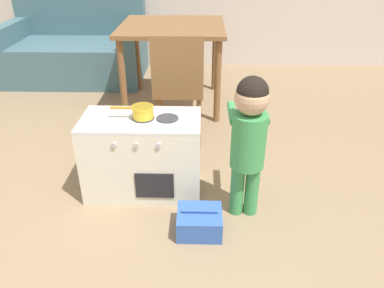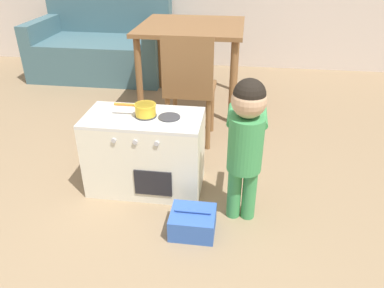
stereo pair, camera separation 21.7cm
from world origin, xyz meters
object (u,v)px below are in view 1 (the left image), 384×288
Objects in this scene: dining_table at (172,37)px; couch at (78,51)px; toy_pot at (142,111)px; dining_chair_near at (178,87)px; child_figure at (249,131)px; toy_basket at (199,222)px; play_kitchen at (143,155)px.

couch is at bearing 145.31° from dining_table.
dining_table is (0.08, 1.42, 0.10)m from toy_pot.
dining_chair_near is at bearing -52.05° from couch.
toy_pot is 0.29× the size of dining_chair_near.
couch is (-1.14, 0.79, -0.35)m from dining_table.
child_figure is 2.96m from couch.
child_figure is 3.43× the size of toy_basket.
toy_pot is 0.66m from dining_chair_near.
dining_chair_near reaches higher than child_figure.
dining_table is at bearing 98.17° from toy_basket.
dining_table is at bearing 107.47° from child_figure.
toy_pot is 1.03× the size of toy_basket.
dining_table is at bearing -34.69° from couch.
toy_basket is at bearing -81.83° from dining_table.
couch reaches higher than toy_basket.
play_kitchen is 0.48× the size of couch.
dining_chair_near is 2.02m from couch.
dining_table is (-0.26, 1.82, 0.58)m from toy_basket.
play_kitchen is at bearing 131.90° from toy_basket.
dining_chair_near reaches higher than play_kitchen.
play_kitchen is 0.56m from toy_basket.
toy_pot is at bearing 2.06° from play_kitchen.
play_kitchen is at bearing -106.66° from dining_chair_near.
toy_pot is at bearing -64.32° from couch.
child_figure reaches higher than couch.
play_kitchen is 2.82× the size of toy_pot.
dining_table is (-0.52, 1.64, 0.11)m from child_figure.
dining_table is 1.08× the size of dining_chair_near.
toy_basket is at bearing -48.10° from play_kitchen.
child_figure is 0.91× the size of dining_table.
child_figure is 0.97× the size of dining_chair_near.
couch reaches higher than dining_table.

